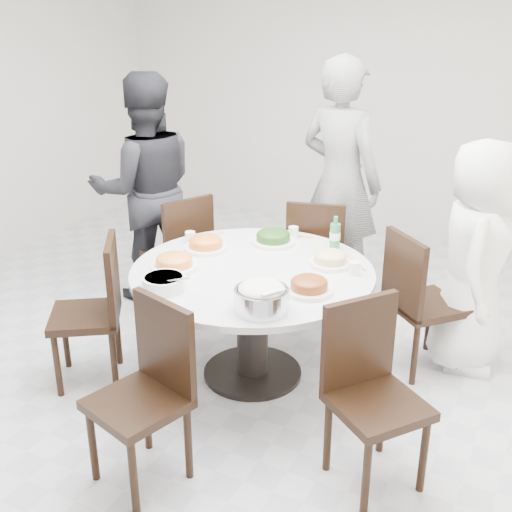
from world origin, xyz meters
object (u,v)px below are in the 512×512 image
at_px(chair_n, 317,256).
at_px(chair_sw, 85,313).
at_px(chair_nw, 177,253).
at_px(rice_bowl, 261,300).
at_px(chair_ne, 426,302).
at_px(chair_s, 137,400).
at_px(beverage_bottle, 335,234).
at_px(diner_middle, 340,182).
at_px(dining_table, 252,323).
at_px(chair_se, 378,401).
at_px(diner_right, 475,258).
at_px(diner_left, 146,190).

height_order(chair_n, chair_sw, same).
relative_size(chair_nw, rice_bowl, 3.24).
distance_m(chair_ne, chair_s, 2.00).
distance_m(rice_bowl, beverage_bottle, 1.00).
bearing_deg(beverage_bottle, chair_nw, 177.38).
height_order(chair_s, rice_bowl, chair_s).
height_order(chair_ne, beverage_bottle, beverage_bottle).
height_order(diner_middle, beverage_bottle, diner_middle).
height_order(dining_table, chair_nw, chair_nw).
xyz_separation_m(chair_nw, beverage_bottle, (1.29, -0.06, 0.39)).
bearing_deg(diner_middle, chair_se, 129.70).
relative_size(chair_s, rice_bowl, 3.24).
bearing_deg(diner_right, diner_left, 85.54).
relative_size(chair_n, chair_nw, 1.00).
distance_m(chair_s, chair_se, 1.18).
relative_size(diner_middle, beverage_bottle, 8.24).
bearing_deg(diner_right, chair_s, 140.75).
height_order(chair_sw, rice_bowl, chair_sw).
xyz_separation_m(dining_table, beverage_bottle, (0.34, 0.53, 0.49)).
xyz_separation_m(chair_se, rice_bowl, (-0.70, 0.13, 0.34)).
bearing_deg(chair_se, dining_table, 96.00).
bearing_deg(chair_s, chair_se, 42.72).
height_order(chair_sw, beverage_bottle, beverage_bottle).
relative_size(chair_ne, chair_s, 1.00).
xyz_separation_m(chair_n, diner_middle, (0.02, 0.37, 0.49)).
bearing_deg(chair_s, dining_table, 103.43).
distance_m(dining_table, beverage_bottle, 0.80).
distance_m(diner_left, beverage_bottle, 1.65).
xyz_separation_m(diner_middle, rice_bowl, (0.24, -1.85, -0.15)).
bearing_deg(dining_table, diner_left, 151.31).
bearing_deg(diner_right, chair_ne, 121.46).
distance_m(chair_sw, rice_bowl, 1.25).
bearing_deg(beverage_bottle, diner_right, 16.93).
relative_size(chair_n, chair_s, 1.00).
height_order(chair_se, rice_bowl, chair_se).
bearing_deg(rice_bowl, diner_right, 54.72).
distance_m(chair_n, chair_se, 1.88).
relative_size(chair_s, chair_se, 1.00).
distance_m(diner_right, diner_left, 2.50).
bearing_deg(chair_nw, chair_ne, 115.56).
bearing_deg(dining_table, diner_middle, 87.76).
xyz_separation_m(chair_n, diner_left, (-1.34, -0.29, 0.42)).
xyz_separation_m(chair_n, chair_se, (0.97, -1.61, 0.00)).
bearing_deg(diner_middle, chair_nw, 52.34).
bearing_deg(dining_table, chair_nw, 148.48).
relative_size(chair_sw, diner_right, 0.62).
xyz_separation_m(rice_bowl, beverage_bottle, (0.04, 1.00, 0.05)).
bearing_deg(dining_table, beverage_bottle, 57.57).
relative_size(dining_table, chair_sw, 1.58).
bearing_deg(chair_n, rice_bowl, 85.32).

